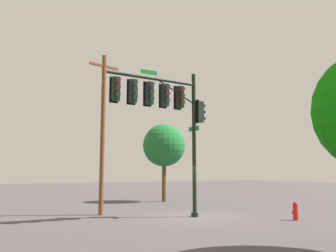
{
  "coord_description": "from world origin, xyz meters",
  "views": [
    {
      "loc": [
        10.25,
        14.97,
        2.19
      ],
      "look_at": [
        1.36,
        -0.3,
        4.49
      ],
      "focal_mm": 38.11,
      "sensor_mm": 36.0,
      "label": 1
    }
  ],
  "objects_px": {
    "signal_pole_assembly": "(166,106)",
    "utility_pole": "(103,130)",
    "fire_hydrant": "(295,211)",
    "tree_near": "(164,146)"
  },
  "relations": [
    {
      "from": "signal_pole_assembly",
      "to": "utility_pole",
      "type": "distance_m",
      "value": 3.9
    },
    {
      "from": "utility_pole",
      "to": "signal_pole_assembly",
      "type": "bearing_deg",
      "value": 123.12
    },
    {
      "from": "signal_pole_assembly",
      "to": "fire_hydrant",
      "type": "relative_size",
      "value": 8.76
    },
    {
      "from": "signal_pole_assembly",
      "to": "fire_hydrant",
      "type": "height_order",
      "value": "signal_pole_assembly"
    },
    {
      "from": "signal_pole_assembly",
      "to": "tree_near",
      "type": "distance_m",
      "value": 10.28
    },
    {
      "from": "tree_near",
      "to": "fire_hydrant",
      "type": "bearing_deg",
      "value": 90.13
    },
    {
      "from": "utility_pole",
      "to": "tree_near",
      "type": "bearing_deg",
      "value": -140.75
    },
    {
      "from": "utility_pole",
      "to": "tree_near",
      "type": "height_order",
      "value": "utility_pole"
    },
    {
      "from": "fire_hydrant",
      "to": "tree_near",
      "type": "distance_m",
      "value": 12.85
    },
    {
      "from": "utility_pole",
      "to": "fire_hydrant",
      "type": "relative_size",
      "value": 10.31
    }
  ]
}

